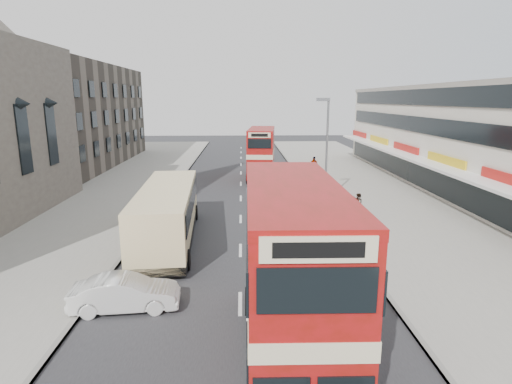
% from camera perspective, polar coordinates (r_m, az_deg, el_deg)
% --- Properties ---
extents(ground, '(160.00, 160.00, 0.00)m').
position_cam_1_polar(ground, '(15.52, -2.22, -18.58)').
color(ground, '#28282B').
rests_on(ground, ground).
extents(road_surface, '(12.00, 90.00, 0.01)m').
position_cam_1_polar(road_surface, '(34.22, -2.12, -0.88)').
color(road_surface, '#28282B').
rests_on(road_surface, ground).
extents(pavement_right, '(12.00, 90.00, 0.15)m').
position_cam_1_polar(pavement_right, '(36.21, 17.24, -0.58)').
color(pavement_right, gray).
rests_on(pavement_right, ground).
extents(pavement_left, '(12.00, 90.00, 0.15)m').
position_cam_1_polar(pavement_left, '(36.28, -21.43, -0.87)').
color(pavement_left, gray).
rests_on(pavement_left, ground).
extents(kerb_left, '(0.20, 90.00, 0.16)m').
position_cam_1_polar(kerb_left, '(34.76, -12.22, -0.83)').
color(kerb_left, gray).
rests_on(kerb_left, ground).
extents(kerb_right, '(0.20, 90.00, 0.16)m').
position_cam_1_polar(kerb_right, '(34.72, 8.00, -0.68)').
color(kerb_right, gray).
rests_on(kerb_right, ground).
extents(brick_terrace, '(14.00, 28.00, 12.00)m').
position_cam_1_polar(brick_terrace, '(55.86, -25.67, 9.40)').
color(brick_terrace, '#66594C').
rests_on(brick_terrace, ground).
extents(commercial_row, '(9.90, 46.20, 9.30)m').
position_cam_1_polar(commercial_row, '(40.59, 27.47, 6.57)').
color(commercial_row, beige).
rests_on(commercial_row, ground).
extents(street_lamp, '(1.00, 0.20, 8.12)m').
position_cam_1_polar(street_lamp, '(32.07, 9.62, 6.70)').
color(street_lamp, slate).
rests_on(street_lamp, ground).
extents(bus_main, '(2.83, 9.92, 5.45)m').
position_cam_1_polar(bus_main, '(12.83, 5.06, -11.20)').
color(bus_main, black).
rests_on(bus_main, ground).
extents(bus_second, '(3.22, 9.21, 4.97)m').
position_cam_1_polar(bus_second, '(42.33, 0.77, 5.35)').
color(bus_second, black).
rests_on(bus_second, ground).
extents(coach, '(3.51, 11.31, 2.96)m').
position_cam_1_polar(coach, '(24.15, -12.14, -2.72)').
color(coach, black).
rests_on(coach, ground).
extents(car_left_front, '(4.26, 1.81, 1.37)m').
position_cam_1_polar(car_left_front, '(17.30, -17.57, -13.15)').
color(car_left_front, silver).
rests_on(car_left_front, ground).
extents(car_right_a, '(4.94, 2.26, 1.40)m').
position_cam_1_polar(car_right_a, '(29.10, 8.95, -2.07)').
color(car_right_a, maroon).
rests_on(car_right_a, ground).
extents(car_right_b, '(4.67, 2.46, 1.25)m').
position_cam_1_polar(car_right_b, '(34.09, 5.62, 0.08)').
color(car_right_b, '#B56912').
rests_on(car_right_b, ground).
extents(car_right_c, '(3.72, 1.56, 1.26)m').
position_cam_1_polar(car_right_c, '(44.90, 4.27, 3.18)').
color(car_right_c, teal).
rests_on(car_right_c, ground).
extents(pedestrian_near, '(0.72, 0.69, 1.62)m').
position_cam_1_polar(pedestrian_near, '(29.25, 13.85, -1.69)').
color(pedestrian_near, gray).
rests_on(pedestrian_near, pavement_right).
extents(pedestrian_far, '(1.15, 0.81, 1.80)m').
position_cam_1_polar(pedestrian_far, '(45.34, 7.97, 3.73)').
color(pedestrian_far, gray).
rests_on(pedestrian_far, pavement_right).
extents(cyclist, '(0.74, 1.85, 2.03)m').
position_cam_1_polar(cyclist, '(34.59, 4.98, 0.36)').
color(cyclist, gray).
rests_on(cyclist, ground).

